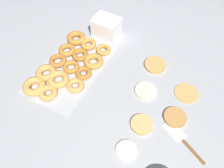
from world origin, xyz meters
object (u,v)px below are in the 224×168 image
pancake_2 (145,91)px  pancake_5 (175,118)px  donut_tray (68,66)px  pancake_1 (187,93)px  pancake_4 (126,150)px  spatula (178,135)px  pancake_3 (155,65)px  container_stack (106,27)px  pancake_0 (142,124)px

pancake_2 → pancake_5: 0.19m
donut_tray → pancake_1: bearing=103.4°
pancake_4 → spatula: bearing=134.9°
pancake_2 → pancake_3: bearing=-173.3°
pancake_3 → container_stack: bearing=-104.6°
donut_tray → pancake_0: bearing=76.2°
donut_tray → container_stack: container_stack is taller
pancake_5 → spatula: pancake_5 is taller
pancake_3 → spatula: 0.39m
pancake_2 → container_stack: (-0.26, -0.36, 0.05)m
pancake_3 → donut_tray: size_ratio=0.23×
donut_tray → container_stack: (-0.32, 0.05, 0.04)m
pancake_4 → spatula: (-0.17, 0.17, -0.00)m
pancake_4 → pancake_0: bearing=176.1°
pancake_1 → container_stack: bearing=-108.2°
container_stack → pancake_1: bearing=71.8°
pancake_2 → donut_tray: bearing=-82.1°
pancake_4 → container_stack: container_stack is taller
pancake_4 → container_stack: 0.71m
pancake_0 → pancake_2: 0.18m
container_stack → pancake_4: bearing=35.5°
pancake_1 → pancake_4: bearing=-18.6°
pancake_0 → container_stack: 0.60m
pancake_4 → spatula: size_ratio=0.40×
pancake_5 → container_stack: size_ratio=0.71×
pancake_2 → pancake_3: size_ratio=0.92×
pancake_5 → donut_tray: bearing=-91.8°
pancake_3 → donut_tray: (0.23, -0.39, 0.01)m
pancake_0 → pancake_3: size_ratio=0.89×
pancake_1 → pancake_4: pancake_4 is taller
pancake_5 → container_stack: 0.64m
pancake_1 → spatula: size_ratio=0.53×
pancake_0 → pancake_4: 0.14m
pancake_0 → container_stack: size_ratio=0.69×
pancake_2 → donut_tray: 0.42m
pancake_4 → pancake_5: size_ratio=0.85×
donut_tray → container_stack: size_ratio=3.38×
pancake_3 → spatula: pancake_3 is taller
pancake_2 → pancake_5: pancake_5 is taller
pancake_1 → container_stack: (-0.18, -0.54, 0.05)m
spatula → pancake_3: bearing=-25.8°
pancake_1 → container_stack: 0.57m
pancake_1 → spatula: pancake_1 is taller
donut_tray → container_stack: bearing=170.8°
pancake_3 → pancake_4: pancake_3 is taller
donut_tray → pancake_4: bearing=61.2°
spatula → container_stack: bearing=-7.7°
pancake_2 → donut_tray: (0.06, -0.41, 0.01)m
spatula → pancake_2: bearing=-6.0°
pancake_3 → spatula: size_ratio=0.51×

